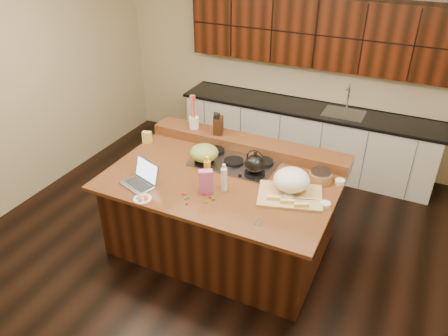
% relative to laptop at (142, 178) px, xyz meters
% --- Properties ---
extents(room, '(5.52, 5.02, 2.72)m').
position_rel_laptop_xyz_m(room, '(0.67, 0.47, 0.36)').
color(room, black).
rests_on(room, ground).
extents(island, '(2.40, 1.60, 0.92)m').
position_rel_laptop_xyz_m(island, '(0.67, 0.47, -0.52)').
color(island, black).
rests_on(island, ground).
extents(back_ledge, '(2.40, 0.30, 0.12)m').
position_rel_laptop_xyz_m(back_ledge, '(0.67, 1.17, -0.01)').
color(back_ledge, black).
rests_on(back_ledge, island).
extents(cooktop, '(0.92, 0.52, 0.05)m').
position_rel_laptop_xyz_m(cooktop, '(0.67, 0.77, -0.05)').
color(cooktop, gray).
rests_on(cooktop, island).
extents(back_counter, '(3.70, 0.66, 2.40)m').
position_rel_laptop_xyz_m(back_counter, '(0.98, 2.70, -0.00)').
color(back_counter, silver).
rests_on(back_counter, ground).
extents(kettle, '(0.24, 0.24, 0.19)m').
position_rel_laptop_xyz_m(kettle, '(0.97, 0.64, 0.08)').
color(kettle, black).
rests_on(kettle, cooktop).
extents(green_bowl, '(0.38, 0.38, 0.17)m').
position_rel_laptop_xyz_m(green_bowl, '(0.37, 0.64, 0.07)').
color(green_bowl, olive).
rests_on(green_bowl, cooktop).
extents(laptop, '(0.42, 0.37, 0.24)m').
position_rel_laptop_xyz_m(laptop, '(0.00, 0.00, 0.00)').
color(laptop, '#B7B7BC').
rests_on(laptop, island).
extents(oil_bottle, '(0.08, 0.08, 0.27)m').
position_rel_laptop_xyz_m(oil_bottle, '(0.60, 0.28, 0.07)').
color(oil_bottle, orange).
rests_on(oil_bottle, island).
extents(vinegar_bottle, '(0.08, 0.08, 0.25)m').
position_rel_laptop_xyz_m(vinegar_bottle, '(0.80, 0.25, 0.06)').
color(vinegar_bottle, silver).
rests_on(vinegar_bottle, island).
extents(wooden_tray, '(0.72, 0.61, 0.25)m').
position_rel_laptop_xyz_m(wooden_tray, '(1.42, 0.49, 0.05)').
color(wooden_tray, tan).
rests_on(wooden_tray, island).
extents(ramekin_a, '(0.13, 0.13, 0.04)m').
position_rel_laptop_xyz_m(ramekin_a, '(1.43, 0.38, -0.04)').
color(ramekin_a, white).
rests_on(ramekin_a, island).
extents(ramekin_b, '(0.12, 0.12, 0.04)m').
position_rel_laptop_xyz_m(ramekin_b, '(1.79, 0.41, -0.04)').
color(ramekin_b, white).
rests_on(ramekin_b, island).
extents(ramekin_c, '(0.12, 0.12, 0.04)m').
position_rel_laptop_xyz_m(ramekin_c, '(1.82, 0.87, -0.04)').
color(ramekin_c, white).
rests_on(ramekin_c, island).
extents(strainer_bowl, '(0.30, 0.30, 0.09)m').
position_rel_laptop_xyz_m(strainer_bowl, '(1.63, 0.85, -0.02)').
color(strainer_bowl, '#996B3F').
rests_on(strainer_bowl, island).
extents(kitchen_timer, '(0.09, 0.09, 0.07)m').
position_rel_laptop_xyz_m(kitchen_timer, '(1.32, -0.12, -0.03)').
color(kitchen_timer, silver).
rests_on(kitchen_timer, island).
extents(pink_bag, '(0.15, 0.13, 0.25)m').
position_rel_laptop_xyz_m(pink_bag, '(0.66, 0.13, 0.06)').
color(pink_bag, '#BC5895').
rests_on(pink_bag, island).
extents(candy_plate, '(0.18, 0.18, 0.01)m').
position_rel_laptop_xyz_m(candy_plate, '(0.16, -0.24, -0.06)').
color(candy_plate, white).
rests_on(candy_plate, island).
extents(package_box, '(0.12, 0.10, 0.14)m').
position_rel_laptop_xyz_m(package_box, '(-0.48, 0.78, 0.01)').
color(package_box, '#DFC34E').
rests_on(package_box, island).
extents(utensil_crock, '(0.15, 0.15, 0.14)m').
position_rel_laptop_xyz_m(utensil_crock, '(-0.04, 1.17, 0.12)').
color(utensil_crock, white).
rests_on(utensil_crock, back_ledge).
extents(knife_block, '(0.14, 0.19, 0.20)m').
position_rel_laptop_xyz_m(knife_block, '(0.29, 1.17, 0.16)').
color(knife_block, black).
rests_on(knife_block, back_ledge).
extents(gumdrop_0, '(0.02, 0.02, 0.02)m').
position_rel_laptop_xyz_m(gumdrop_0, '(0.59, -0.13, -0.06)').
color(gumdrop_0, red).
rests_on(gumdrop_0, island).
extents(gumdrop_1, '(0.02, 0.02, 0.02)m').
position_rel_laptop_xyz_m(gumdrop_1, '(0.54, -0.06, -0.06)').
color(gumdrop_1, '#198C26').
rests_on(gumdrop_1, island).
extents(gumdrop_2, '(0.02, 0.02, 0.02)m').
position_rel_laptop_xyz_m(gumdrop_2, '(0.74, 0.07, -0.06)').
color(gumdrop_2, red).
rests_on(gumdrop_2, island).
extents(gumdrop_3, '(0.02, 0.02, 0.02)m').
position_rel_laptop_xyz_m(gumdrop_3, '(0.74, -0.02, -0.06)').
color(gumdrop_3, '#198C26').
rests_on(gumdrop_3, island).
extents(gumdrop_4, '(0.02, 0.02, 0.02)m').
position_rel_laptop_xyz_m(gumdrop_4, '(0.66, 0.08, -0.06)').
color(gumdrop_4, red).
rests_on(gumdrop_4, island).
extents(gumdrop_5, '(0.02, 0.02, 0.02)m').
position_rel_laptop_xyz_m(gumdrop_5, '(0.79, 0.05, -0.06)').
color(gumdrop_5, '#198C26').
rests_on(gumdrop_5, island).
extents(gumdrop_6, '(0.02, 0.02, 0.02)m').
position_rel_laptop_xyz_m(gumdrop_6, '(0.47, -0.00, -0.06)').
color(gumdrop_6, red).
rests_on(gumdrop_6, island).
extents(gumdrop_7, '(0.02, 0.02, 0.02)m').
position_rel_laptop_xyz_m(gumdrop_7, '(0.56, -0.03, -0.06)').
color(gumdrop_7, '#198C26').
rests_on(gumdrop_7, island).
extents(gumdrop_8, '(0.02, 0.02, 0.02)m').
position_rel_laptop_xyz_m(gumdrop_8, '(0.50, 0.01, -0.06)').
color(gumdrop_8, red).
rests_on(gumdrop_8, island).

